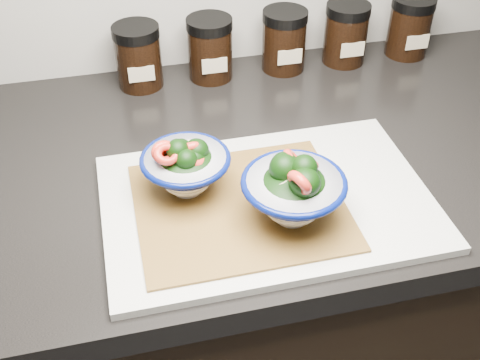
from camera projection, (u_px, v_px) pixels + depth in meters
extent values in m
cube|color=black|center=(325.00, 319.00, 1.26)|extent=(3.43, 0.58, 0.86)
cube|color=black|center=(350.00, 146.00, 0.98)|extent=(3.50, 0.60, 0.04)
cube|color=beige|center=(267.00, 202.00, 0.83)|extent=(0.45, 0.30, 0.01)
cube|color=olive|center=(240.00, 206.00, 0.81)|extent=(0.28, 0.24, 0.00)
cylinder|color=white|center=(187.00, 186.00, 0.84)|extent=(0.04, 0.04, 0.01)
ellipsoid|color=white|center=(187.00, 179.00, 0.83)|extent=(0.07, 0.07, 0.03)
torus|color=#051051|center=(185.00, 159.00, 0.81)|extent=(0.12, 0.12, 0.01)
torus|color=#051051|center=(186.00, 167.00, 0.81)|extent=(0.10, 0.10, 0.00)
ellipsoid|color=black|center=(186.00, 164.00, 0.81)|extent=(0.09, 0.09, 0.04)
ellipsoid|color=black|center=(178.00, 150.00, 0.79)|extent=(0.03, 0.03, 0.03)
cylinder|color=#477233|center=(178.00, 157.00, 0.80)|extent=(0.01, 0.01, 0.02)
ellipsoid|color=black|center=(186.00, 160.00, 0.79)|extent=(0.03, 0.03, 0.03)
cylinder|color=#477233|center=(186.00, 166.00, 0.79)|extent=(0.01, 0.01, 0.02)
ellipsoid|color=black|center=(181.00, 148.00, 0.80)|extent=(0.03, 0.03, 0.03)
cylinder|color=#477233|center=(181.00, 154.00, 0.81)|extent=(0.01, 0.01, 0.02)
ellipsoid|color=black|center=(197.00, 150.00, 0.81)|extent=(0.03, 0.03, 0.03)
cylinder|color=#477233|center=(197.00, 157.00, 0.81)|extent=(0.01, 0.01, 0.02)
ellipsoid|color=black|center=(194.00, 160.00, 0.80)|extent=(0.03, 0.03, 0.03)
cylinder|color=#477233|center=(194.00, 167.00, 0.81)|extent=(0.01, 0.01, 0.02)
torus|color=#EA3D2C|center=(170.00, 155.00, 0.80)|extent=(0.04, 0.04, 0.03)
torus|color=#EA3D2C|center=(167.00, 154.00, 0.78)|extent=(0.05, 0.05, 0.03)
torus|color=#EA3D2C|center=(164.00, 152.00, 0.79)|extent=(0.04, 0.04, 0.04)
torus|color=#EA3D2C|center=(194.00, 158.00, 0.80)|extent=(0.04, 0.04, 0.03)
torus|color=#EA3D2C|center=(190.00, 150.00, 0.80)|extent=(0.05, 0.03, 0.05)
cylinder|color=#CCBC8E|center=(189.00, 145.00, 0.81)|extent=(0.02, 0.02, 0.00)
cylinder|color=white|center=(292.00, 213.00, 0.79)|extent=(0.05, 0.05, 0.01)
ellipsoid|color=white|center=(292.00, 205.00, 0.78)|extent=(0.08, 0.08, 0.03)
torus|color=#051051|center=(294.00, 183.00, 0.76)|extent=(0.14, 0.14, 0.01)
torus|color=#051051|center=(293.00, 191.00, 0.77)|extent=(0.11, 0.11, 0.00)
ellipsoid|color=black|center=(294.00, 189.00, 0.77)|extent=(0.10, 0.10, 0.05)
ellipsoid|color=black|center=(304.00, 169.00, 0.75)|extent=(0.03, 0.03, 0.04)
cylinder|color=#477233|center=(303.00, 176.00, 0.75)|extent=(0.01, 0.01, 0.02)
ellipsoid|color=black|center=(305.00, 183.00, 0.73)|extent=(0.04, 0.04, 0.04)
cylinder|color=#477233|center=(304.00, 191.00, 0.74)|extent=(0.01, 0.01, 0.03)
ellipsoid|color=black|center=(284.00, 169.00, 0.76)|extent=(0.04, 0.04, 0.04)
cylinder|color=#477233|center=(284.00, 177.00, 0.77)|extent=(0.01, 0.01, 0.03)
ellipsoid|color=black|center=(289.00, 175.00, 0.76)|extent=(0.03, 0.03, 0.03)
cylinder|color=#477233|center=(289.00, 182.00, 0.77)|extent=(0.01, 0.01, 0.02)
ellipsoid|color=black|center=(284.00, 167.00, 0.76)|extent=(0.04, 0.04, 0.04)
cylinder|color=#477233|center=(284.00, 175.00, 0.77)|extent=(0.02, 0.01, 0.03)
torus|color=#EA3D2C|center=(294.00, 162.00, 0.76)|extent=(0.04, 0.06, 0.05)
torus|color=#EA3D2C|center=(299.00, 183.00, 0.72)|extent=(0.04, 0.05, 0.06)
torus|color=#EA3D2C|center=(303.00, 163.00, 0.76)|extent=(0.05, 0.06, 0.03)
cylinder|color=#CCBC8E|center=(281.00, 182.00, 0.75)|extent=(0.02, 0.02, 0.02)
cylinder|color=black|center=(139.00, 61.00, 1.06)|extent=(0.08, 0.08, 0.09)
cylinder|color=black|center=(135.00, 31.00, 1.02)|extent=(0.08, 0.08, 0.02)
cube|color=#C6B793|center=(142.00, 74.00, 1.03)|extent=(0.05, 0.00, 0.03)
cylinder|color=black|center=(210.00, 53.00, 1.08)|extent=(0.08, 0.08, 0.09)
cylinder|color=black|center=(209.00, 24.00, 1.04)|extent=(0.08, 0.08, 0.02)
cube|color=#C6B793|center=(215.00, 66.00, 1.05)|extent=(0.04, 0.00, 0.03)
cylinder|color=black|center=(284.00, 45.00, 1.11)|extent=(0.08, 0.08, 0.09)
cylinder|color=black|center=(285.00, 16.00, 1.07)|extent=(0.08, 0.08, 0.02)
cube|color=#C6B793|center=(290.00, 57.00, 1.08)|extent=(0.04, 0.00, 0.03)
cylinder|color=black|center=(345.00, 38.00, 1.13)|extent=(0.08, 0.08, 0.09)
cylinder|color=black|center=(349.00, 9.00, 1.09)|extent=(0.08, 0.08, 0.02)
cube|color=#C6B793|center=(353.00, 50.00, 1.10)|extent=(0.05, 0.00, 0.03)
cylinder|color=black|center=(409.00, 31.00, 1.15)|extent=(0.08, 0.08, 0.09)
cylinder|color=black|center=(414.00, 3.00, 1.11)|extent=(0.08, 0.08, 0.02)
cube|color=#C6B793|center=(418.00, 42.00, 1.12)|extent=(0.04, 0.00, 0.03)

